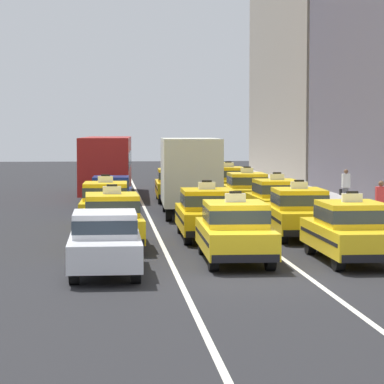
{
  "coord_description": "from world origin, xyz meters",
  "views": [
    {
      "loc": [
        -3.31,
        -20.68,
        3.62
      ],
      "look_at": [
        -0.16,
        11.73,
        1.3
      ],
      "focal_mm": 81.76,
      "sensor_mm": 36.0,
      "label": 1
    }
  ],
  "objects_px": {
    "box_truck_center_third": "(189,173)",
    "taxi_right_fifth": "(228,182)",
    "taxi_right_fourth": "(247,190)",
    "taxi_right_sixth": "(216,176)",
    "sedan_left_nearest": "(105,241)",
    "pedestrian_near_crosswalk": "(381,204)",
    "taxi_right_second": "(298,212)",
    "pedestrian_trailing": "(346,187)",
    "taxi_center_nearest": "(235,230)",
    "taxi_right_nearest": "(351,230)",
    "taxi_left_third": "(106,203)",
    "taxi_center_second": "(206,213)",
    "taxi_left_second": "(112,219)",
    "bus_left_fifth": "(107,163)",
    "taxi_right_third": "(276,199)",
    "sedan_left_fourth": "(111,193)",
    "taxi_center_fourth": "(174,184)"
  },
  "relations": [
    {
      "from": "sedan_left_fourth",
      "to": "taxi_right_nearest",
      "type": "bearing_deg",
      "value": -67.05
    },
    {
      "from": "taxi_left_third",
      "to": "taxi_center_second",
      "type": "relative_size",
      "value": 1.0
    },
    {
      "from": "taxi_center_second",
      "to": "box_truck_center_third",
      "type": "distance_m",
      "value": 8.11
    },
    {
      "from": "taxi_right_fifth",
      "to": "pedestrian_near_crosswalk",
      "type": "distance_m",
      "value": 16.04
    },
    {
      "from": "box_truck_center_third",
      "to": "pedestrian_near_crosswalk",
      "type": "bearing_deg",
      "value": -47.31
    },
    {
      "from": "bus_left_fifth",
      "to": "taxi_right_second",
      "type": "distance_m",
      "value": 20.63
    },
    {
      "from": "taxi_left_second",
      "to": "taxi_right_nearest",
      "type": "relative_size",
      "value": 1.01
    },
    {
      "from": "taxi_right_second",
      "to": "sedan_left_fourth",
      "type": "bearing_deg",
      "value": 122.2
    },
    {
      "from": "taxi_left_third",
      "to": "pedestrian_trailing",
      "type": "height_order",
      "value": "taxi_left_third"
    },
    {
      "from": "box_truck_center_third",
      "to": "taxi_right_third",
      "type": "relative_size",
      "value": 1.53
    },
    {
      "from": "taxi_right_fifth",
      "to": "taxi_center_second",
      "type": "bearing_deg",
      "value": -100.27
    },
    {
      "from": "sedan_left_nearest",
      "to": "pedestrian_near_crosswalk",
      "type": "height_order",
      "value": "pedestrian_near_crosswalk"
    },
    {
      "from": "taxi_center_nearest",
      "to": "taxi_right_nearest",
      "type": "height_order",
      "value": "same"
    },
    {
      "from": "taxi_center_nearest",
      "to": "taxi_right_sixth",
      "type": "relative_size",
      "value": 0.99
    },
    {
      "from": "taxi_right_sixth",
      "to": "taxi_right_fifth",
      "type": "bearing_deg",
      "value": -90.89
    },
    {
      "from": "taxi_right_third",
      "to": "pedestrian_trailing",
      "type": "bearing_deg",
      "value": 52.09
    },
    {
      "from": "taxi_left_second",
      "to": "taxi_right_second",
      "type": "bearing_deg",
      "value": 15.98
    },
    {
      "from": "taxi_left_third",
      "to": "taxi_center_second",
      "type": "height_order",
      "value": "same"
    },
    {
      "from": "taxi_center_second",
      "to": "pedestrian_near_crosswalk",
      "type": "relative_size",
      "value": 2.74
    },
    {
      "from": "box_truck_center_third",
      "to": "taxi_center_fourth",
      "type": "distance_m",
      "value": 7.24
    },
    {
      "from": "taxi_right_fourth",
      "to": "taxi_right_sixth",
      "type": "height_order",
      "value": "same"
    },
    {
      "from": "pedestrian_near_crosswalk",
      "to": "pedestrian_trailing",
      "type": "height_order",
      "value": "pedestrian_near_crosswalk"
    },
    {
      "from": "bus_left_fifth",
      "to": "taxi_right_fifth",
      "type": "bearing_deg",
      "value": -21.7
    },
    {
      "from": "box_truck_center_third",
      "to": "taxi_right_fifth",
      "type": "relative_size",
      "value": 1.53
    },
    {
      "from": "taxi_right_fourth",
      "to": "taxi_left_second",
      "type": "bearing_deg",
      "value": -116.43
    },
    {
      "from": "taxi_right_second",
      "to": "taxi_right_sixth",
      "type": "distance_m",
      "value": 23.08
    },
    {
      "from": "taxi_right_second",
      "to": "pedestrian_trailing",
      "type": "relative_size",
      "value": 2.8
    },
    {
      "from": "bus_left_fifth",
      "to": "taxi_right_third",
      "type": "bearing_deg",
      "value": -65.28
    },
    {
      "from": "taxi_center_fourth",
      "to": "taxi_right_fifth",
      "type": "bearing_deg",
      "value": 30.74
    },
    {
      "from": "taxi_center_second",
      "to": "taxi_right_fourth",
      "type": "distance_m",
      "value": 11.07
    },
    {
      "from": "taxi_right_sixth",
      "to": "pedestrian_near_crosswalk",
      "type": "xyz_separation_m",
      "value": [
        3.2,
        -21.71,
        0.11
      ]
    },
    {
      "from": "taxi_right_second",
      "to": "taxi_right_fifth",
      "type": "relative_size",
      "value": 1.01
    },
    {
      "from": "taxi_left_third",
      "to": "taxi_center_second",
      "type": "bearing_deg",
      "value": -50.96
    },
    {
      "from": "sedan_left_nearest",
      "to": "taxi_right_third",
      "type": "relative_size",
      "value": 0.94
    },
    {
      "from": "taxi_center_fourth",
      "to": "pedestrian_near_crosswalk",
      "type": "distance_m",
      "value": 15.27
    },
    {
      "from": "taxi_left_second",
      "to": "taxi_right_sixth",
      "type": "height_order",
      "value": "same"
    },
    {
      "from": "taxi_left_second",
      "to": "taxi_right_third",
      "type": "xyz_separation_m",
      "value": [
        6.5,
        6.99,
        0.0
      ]
    },
    {
      "from": "taxi_center_nearest",
      "to": "pedestrian_near_crosswalk",
      "type": "distance_m",
      "value": 8.97
    },
    {
      "from": "taxi_right_fourth",
      "to": "sedan_left_fourth",
      "type": "bearing_deg",
      "value": -172.27
    },
    {
      "from": "bus_left_fifth",
      "to": "pedestrian_trailing",
      "type": "xyz_separation_m",
      "value": [
        10.97,
        -8.82,
        -0.84
      ]
    },
    {
      "from": "taxi_left_second",
      "to": "pedestrian_trailing",
      "type": "xyz_separation_m",
      "value": [
        10.84,
        12.56,
        0.1
      ]
    },
    {
      "from": "pedestrian_trailing",
      "to": "taxi_left_third",
      "type": "bearing_deg",
      "value": -149.09
    },
    {
      "from": "taxi_center_fourth",
      "to": "taxi_center_nearest",
      "type": "bearing_deg",
      "value": -89.72
    },
    {
      "from": "taxi_right_fifth",
      "to": "taxi_right_third",
      "type": "bearing_deg",
      "value": -88.66
    },
    {
      "from": "taxi_right_fourth",
      "to": "pedestrian_trailing",
      "type": "distance_m",
      "value": 4.65
    },
    {
      "from": "box_truck_center_third",
      "to": "taxi_right_fifth",
      "type": "xyz_separation_m",
      "value": [
        2.91,
        8.97,
        -0.9
      ]
    },
    {
      "from": "sedan_left_nearest",
      "to": "taxi_center_second",
      "type": "distance_m",
      "value": 7.6
    },
    {
      "from": "sedan_left_fourth",
      "to": "taxi_left_second",
      "type": "bearing_deg",
      "value": -90.14
    },
    {
      "from": "taxi_left_third",
      "to": "taxi_center_fourth",
      "type": "bearing_deg",
      "value": 72.87
    },
    {
      "from": "taxi_right_nearest",
      "to": "sedan_left_fourth",
      "type": "bearing_deg",
      "value": 112.95
    }
  ]
}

